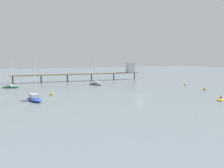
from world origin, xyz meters
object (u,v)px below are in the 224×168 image
Objects in this scene: sailboat_blue at (35,98)px; dinghy_yellow at (221,100)px; mooring_buoy_near at (52,94)px; mooring_buoy_far at (185,85)px; pier at (104,71)px; mooring_buoy_outer at (205,89)px; sailboat_green at (10,86)px; sailboat_gray at (96,83)px.

sailboat_blue is 44.24m from dinghy_yellow.
dinghy_yellow is 4.21× the size of mooring_buoy_near.
mooring_buoy_far is (49.43, 1.32, -0.03)m from mooring_buoy_near.
pier is 49.15m from mooring_buoy_outer.
pier reaches higher than mooring_buoy_near.
mooring_buoy_far is (16.20, -34.79, -3.82)m from pier.
mooring_buoy_outer is at bearing -33.10° from sailboat_green.
dinghy_yellow is at bearing -119.33° from mooring_buoy_far.
dinghy_yellow is (41.83, -49.93, -0.41)m from sailboat_green.
sailboat_blue is at bearing -136.70° from sailboat_gray.
sailboat_green is 65.14m from dinghy_yellow.
mooring_buoy_near is at bearing -138.33° from sailboat_gray.
mooring_buoy_outer reaches higher than mooring_buoy_far.
sailboat_green is 0.96× the size of sailboat_blue.
sailboat_gray is 47.39m from dinghy_yellow.
mooring_buoy_near is 1.07× the size of mooring_buoy_far.
mooring_buoy_near is (5.63, 6.43, -0.24)m from sailboat_blue.
dinghy_yellow is (39.35, -20.20, -0.45)m from sailboat_blue.
pier is 5.93× the size of sailboat_blue.
dinghy_yellow reaches higher than mooring_buoy_outer.
sailboat_gray is 3.24× the size of dinghy_yellow.
sailboat_gray is at bearing -7.95° from sailboat_green.
sailboat_green is at bearing 159.10° from mooring_buoy_far.
mooring_buoy_far is at bearing -32.60° from sailboat_gray.
sailboat_gray reaches higher than mooring_buoy_far.
sailboat_green reaches higher than dinghy_yellow.
sailboat_blue is at bearing -171.99° from mooring_buoy_far.
sailboat_green is at bearing 129.96° from dinghy_yellow.
sailboat_green is at bearing 146.90° from mooring_buoy_outer.
dinghy_yellow is (0.49, -62.74, -4.00)m from pier.
mooring_buoy_far is 13.44m from mooring_buoy_outer.
sailboat_blue is 55.60m from mooring_buoy_far.
sailboat_green reaches higher than mooring_buoy_far.
sailboat_gray reaches higher than mooring_buoy_outer.
sailboat_blue is 11.73× the size of mooring_buoy_near.
mooring_buoy_outer is (11.43, 15.21, 0.23)m from dinghy_yellow.
dinghy_yellow is 32.06m from mooring_buoy_far.
sailboat_blue reaches higher than sailboat_green.
pier is 16.53× the size of dinghy_yellow.
sailboat_blue is 51.03m from mooring_buoy_outer.
mooring_buoy_outer is at bearing -108.56° from mooring_buoy_far.
mooring_buoy_outer is at bearing -52.31° from sailboat_gray.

